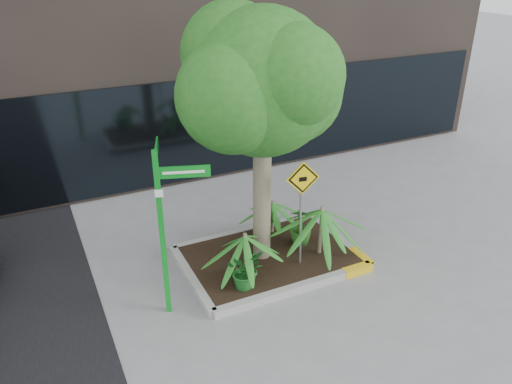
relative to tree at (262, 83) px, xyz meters
name	(u,v)px	position (x,y,z in m)	size (l,w,h in m)	color
ground	(267,271)	(-0.07, -0.37, -3.51)	(80.00, 80.00, 0.00)	gray
planter	(271,257)	(0.17, -0.10, -3.41)	(3.35, 2.36, 0.15)	#9E9E99
tree	(262,83)	(0.00, 0.00, 0.00)	(3.20, 2.84, 4.80)	gray
palm_front	(322,210)	(1.06, -0.43, -2.41)	(1.14, 1.14, 1.26)	gray
palm_left	(245,236)	(-0.56, -0.49, -2.55)	(0.97, 0.97, 1.08)	gray
palm_back	(273,203)	(0.60, 0.69, -2.69)	(0.81, 0.81, 0.90)	gray
shrub_a	(244,270)	(-0.73, -0.79, -3.02)	(0.61, 0.61, 0.68)	#19591D
shrub_b	(301,226)	(0.88, 0.02, -2.96)	(0.44, 0.44, 0.79)	#29651E
shrub_c	(252,265)	(-0.52, -0.68, -3.04)	(0.34, 0.34, 0.65)	#247727
shrub_d	(267,220)	(0.44, 0.61, -3.01)	(0.38, 0.38, 0.70)	#2A681E
street_sign_post	(164,216)	(-2.00, -0.64, -1.72)	(0.82, 1.02, 2.89)	#0D9421
cattle_sign	(302,196)	(0.55, -0.52, -1.98)	(0.62, 0.19, 2.04)	slate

